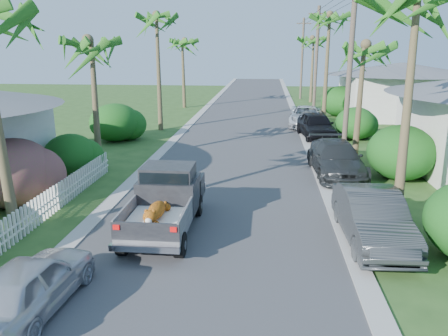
# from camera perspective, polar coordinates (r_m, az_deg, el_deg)

# --- Properties ---
(ground) EXTENTS (120.00, 120.00, 0.00)m
(ground) POSITION_cam_1_polar(r_m,az_deg,el_deg) (10.85, -4.29, -17.36)
(ground) COLOR #2A4B1C
(ground) RESTS_ON ground
(road) EXTENTS (8.00, 100.00, 0.02)m
(road) POSITION_cam_1_polar(r_m,az_deg,el_deg) (34.50, 2.72, 5.75)
(road) COLOR #38383A
(road) RESTS_ON ground
(curb_left) EXTENTS (0.60, 100.00, 0.06)m
(curb_left) POSITION_cam_1_polar(r_m,az_deg,el_deg) (34.97, -4.37, 5.88)
(curb_left) COLOR #A5A39E
(curb_left) RESTS_ON ground
(curb_right) EXTENTS (0.60, 100.00, 0.06)m
(curb_right) POSITION_cam_1_polar(r_m,az_deg,el_deg) (34.56, 9.89, 5.58)
(curb_right) COLOR #A5A39E
(curb_right) RESTS_ON ground
(pickup_truck) EXTENTS (1.98, 5.12, 2.06)m
(pickup_truck) POSITION_cam_1_polar(r_m,az_deg,el_deg) (14.76, -7.42, -3.86)
(pickup_truck) COLOR black
(pickup_truck) RESTS_ON ground
(parked_car_rn) EXTENTS (1.84, 4.88, 1.59)m
(parked_car_rn) POSITION_cam_1_polar(r_m,az_deg,el_deg) (14.30, 18.82, -6.17)
(parked_car_rn) COLOR #2E3133
(parked_car_rn) RESTS_ON ground
(parked_car_rm) EXTENTS (2.50, 5.47, 1.55)m
(parked_car_rm) POSITION_cam_1_polar(r_m,az_deg,el_deg) (21.24, 14.45, 1.14)
(parked_car_rm) COLOR #272A2B
(parked_car_rm) RESTS_ON ground
(parked_car_rf) EXTENTS (2.56, 5.12, 1.68)m
(parked_car_rf) POSITION_cam_1_polar(r_m,az_deg,el_deg) (29.77, 11.96, 5.47)
(parked_car_rf) COLOR black
(parked_car_rf) RESTS_ON ground
(parked_car_rd) EXTENTS (2.96, 5.61, 1.50)m
(parked_car_rd) POSITION_cam_1_polar(r_m,az_deg,el_deg) (33.92, 10.70, 6.59)
(parked_car_rd) COLOR silver
(parked_car_rd) RESTS_ON ground
(parked_car_ln) EXTENTS (1.85, 4.02, 1.34)m
(parked_car_ln) POSITION_cam_1_polar(r_m,az_deg,el_deg) (11.18, -23.98, -13.74)
(parked_car_ln) COLOR #B9BAC1
(parked_car_ln) RESTS_ON ground
(palm_l_b) EXTENTS (4.40, 4.40, 7.40)m
(palm_l_b) POSITION_cam_1_polar(r_m,az_deg,el_deg) (22.60, -17.07, 15.58)
(palm_l_b) COLOR brown
(palm_l_b) RESTS_ON ground
(palm_l_c) EXTENTS (4.40, 4.40, 9.20)m
(palm_l_c) POSITION_cam_1_polar(r_m,az_deg,el_deg) (31.95, -8.82, 19.03)
(palm_l_c) COLOR brown
(palm_l_c) RESTS_ON ground
(palm_l_d) EXTENTS (4.40, 4.40, 7.70)m
(palm_l_d) POSITION_cam_1_polar(r_m,az_deg,el_deg) (43.73, -5.43, 16.23)
(palm_l_d) COLOR brown
(palm_l_d) RESTS_ON ground
(palm_r_b) EXTENTS (4.40, 4.40, 7.20)m
(palm_r_b) POSITION_cam_1_polar(r_m,az_deg,el_deg) (24.47, 17.83, 15.00)
(palm_r_b) COLOR brown
(palm_r_b) RESTS_ON ground
(palm_r_c) EXTENTS (4.40, 4.40, 9.40)m
(palm_r_c) POSITION_cam_1_polar(r_m,az_deg,el_deg) (35.33, 13.66, 18.76)
(palm_r_c) COLOR brown
(palm_r_c) RESTS_ON ground
(palm_r_d) EXTENTS (4.40, 4.40, 8.00)m
(palm_r_d) POSITION_cam_1_polar(r_m,az_deg,el_deg) (49.21, 11.65, 16.26)
(palm_r_d) COLOR brown
(palm_r_d) RESTS_ON ground
(shrub_l_b) EXTENTS (3.00, 3.30, 2.60)m
(shrub_l_b) POSITION_cam_1_polar(r_m,az_deg,el_deg) (18.28, -25.82, -0.56)
(shrub_l_b) COLOR #A61750
(shrub_l_b) RESTS_ON ground
(shrub_l_c) EXTENTS (2.40, 2.64, 2.00)m
(shrub_l_c) POSITION_cam_1_polar(r_m,az_deg,el_deg) (21.57, -19.45, 1.57)
(shrub_l_c) COLOR #164413
(shrub_l_c) RESTS_ON ground
(shrub_l_d) EXTENTS (3.20, 3.52, 2.40)m
(shrub_l_d) POSITION_cam_1_polar(r_m,az_deg,el_deg) (29.01, -14.05, 5.81)
(shrub_l_d) COLOR #164413
(shrub_l_d) RESTS_ON ground
(shrub_r_b) EXTENTS (3.00, 3.30, 2.50)m
(shrub_r_b) POSITION_cam_1_polar(r_m,az_deg,el_deg) (21.40, 22.11, 1.89)
(shrub_r_b) COLOR #164413
(shrub_r_b) RESTS_ON ground
(shrub_r_c) EXTENTS (2.60, 2.86, 2.10)m
(shrub_r_c) POSITION_cam_1_polar(r_m,az_deg,el_deg) (29.94, 16.80, 5.61)
(shrub_r_c) COLOR #164413
(shrub_r_c) RESTS_ON ground
(shrub_r_d) EXTENTS (3.20, 3.52, 2.60)m
(shrub_r_d) POSITION_cam_1_polar(r_m,az_deg,el_deg) (39.74, 14.85, 8.43)
(shrub_r_d) COLOR #164413
(shrub_r_d) RESTS_ON ground
(picket_fence) EXTENTS (0.10, 11.00, 1.00)m
(picket_fence) POSITION_cam_1_polar(r_m,az_deg,el_deg) (17.22, -21.21, -3.76)
(picket_fence) COLOR white
(picket_fence) RESTS_ON ground
(house_right_far) EXTENTS (9.00, 8.00, 4.60)m
(house_right_far) POSITION_cam_1_polar(r_m,az_deg,el_deg) (40.76, 21.96, 9.16)
(house_right_far) COLOR silver
(house_right_far) RESTS_ON ground
(utility_pole_b) EXTENTS (1.60, 0.26, 9.00)m
(utility_pole_b) POSITION_cam_1_polar(r_m,az_deg,el_deg) (22.35, 16.05, 11.68)
(utility_pole_b) COLOR brown
(utility_pole_b) RESTS_ON ground
(utility_pole_c) EXTENTS (1.60, 0.26, 9.00)m
(utility_pole_c) POSITION_cam_1_polar(r_m,az_deg,el_deg) (37.19, 11.94, 13.26)
(utility_pole_c) COLOR brown
(utility_pole_c) RESTS_ON ground
(utility_pole_d) EXTENTS (1.60, 0.26, 9.00)m
(utility_pole_d) POSITION_cam_1_polar(r_m,az_deg,el_deg) (52.13, 10.17, 13.92)
(utility_pole_d) COLOR brown
(utility_pole_d) RESTS_ON ground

